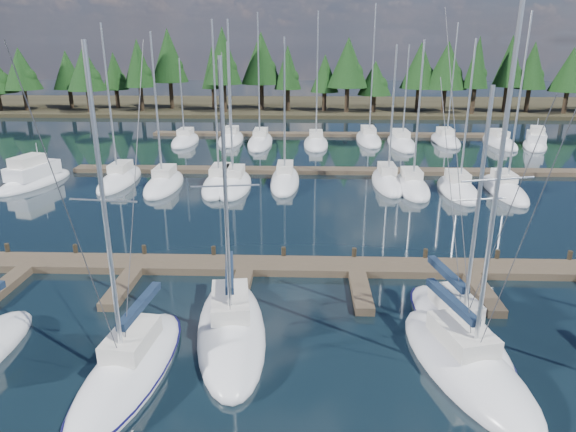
{
  "coord_description": "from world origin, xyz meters",
  "views": [
    {
      "loc": [
        -2.83,
        -7.85,
        11.99
      ],
      "look_at": [
        -3.85,
        22.0,
        1.75
      ],
      "focal_mm": 32.0,
      "sensor_mm": 36.0,
      "label": 1
    }
  ],
  "objects_px": {
    "motor_yacht_left": "(34,179)",
    "front_sailboat_3": "(465,364)",
    "front_sailboat_4": "(457,329)",
    "motor_yacht_right": "(535,143)",
    "main_dock": "(357,272)",
    "front_sailboat_1": "(130,369)",
    "front_sailboat_2": "(231,329)"
  },
  "relations": [
    {
      "from": "front_sailboat_3",
      "to": "front_sailboat_4",
      "type": "relative_size",
      "value": 1.24
    },
    {
      "from": "front_sailboat_4",
      "to": "motor_yacht_right",
      "type": "xyz_separation_m",
      "value": [
        20.74,
        41.93,
        0.17
      ]
    },
    {
      "from": "front_sailboat_4",
      "to": "motor_yacht_left",
      "type": "bearing_deg",
      "value": 142.47
    },
    {
      "from": "front_sailboat_1",
      "to": "motor_yacht_left",
      "type": "distance_m",
      "value": 31.75
    },
    {
      "from": "front_sailboat_2",
      "to": "motor_yacht_left",
      "type": "xyz_separation_m",
      "value": [
        -20.69,
        23.66,
        0.2
      ]
    },
    {
      "from": "front_sailboat_2",
      "to": "motor_yacht_right",
      "type": "relative_size",
      "value": 1.47
    },
    {
      "from": "motor_yacht_right",
      "to": "front_sailboat_3",
      "type": "bearing_deg",
      "value": -115.41
    },
    {
      "from": "front_sailboat_1",
      "to": "front_sailboat_2",
      "type": "distance_m",
      "value": 4.54
    },
    {
      "from": "front_sailboat_2",
      "to": "front_sailboat_3",
      "type": "relative_size",
      "value": 0.88
    },
    {
      "from": "motor_yacht_left",
      "to": "front_sailboat_1",
      "type": "bearing_deg",
      "value": -57.05
    },
    {
      "from": "front_sailboat_2",
      "to": "motor_yacht_right",
      "type": "height_order",
      "value": "front_sailboat_2"
    },
    {
      "from": "front_sailboat_3",
      "to": "motor_yacht_right",
      "type": "relative_size",
      "value": 1.67
    },
    {
      "from": "front_sailboat_1",
      "to": "motor_yacht_left",
      "type": "bearing_deg",
      "value": 122.95
    },
    {
      "from": "motor_yacht_left",
      "to": "front_sailboat_4",
      "type": "bearing_deg",
      "value": -37.53
    },
    {
      "from": "main_dock",
      "to": "motor_yacht_left",
      "type": "relative_size",
      "value": 4.89
    },
    {
      "from": "front_sailboat_4",
      "to": "motor_yacht_left",
      "type": "height_order",
      "value": "front_sailboat_4"
    },
    {
      "from": "main_dock",
      "to": "front_sailboat_2",
      "type": "xyz_separation_m",
      "value": [
        -5.92,
        -6.06,
        0.07
      ]
    },
    {
      "from": "main_dock",
      "to": "front_sailboat_2",
      "type": "bearing_deg",
      "value": -134.35
    },
    {
      "from": "front_sailboat_4",
      "to": "motor_yacht_right",
      "type": "relative_size",
      "value": 1.35
    },
    {
      "from": "motor_yacht_right",
      "to": "front_sailboat_4",
      "type": "bearing_deg",
      "value": -116.32
    },
    {
      "from": "motor_yacht_left",
      "to": "front_sailboat_2",
      "type": "bearing_deg",
      "value": -48.83
    },
    {
      "from": "front_sailboat_1",
      "to": "front_sailboat_4",
      "type": "bearing_deg",
      "value": 14.16
    },
    {
      "from": "front_sailboat_1",
      "to": "motor_yacht_left",
      "type": "relative_size",
      "value": 1.43
    },
    {
      "from": "front_sailboat_1",
      "to": "front_sailboat_3",
      "type": "xyz_separation_m",
      "value": [
        12.72,
        0.76,
        0.0
      ]
    },
    {
      "from": "front_sailboat_2",
      "to": "motor_yacht_left",
      "type": "relative_size",
      "value": 1.37
    },
    {
      "from": "front_sailboat_1",
      "to": "front_sailboat_2",
      "type": "relative_size",
      "value": 1.04
    },
    {
      "from": "front_sailboat_2",
      "to": "main_dock",
      "type": "bearing_deg",
      "value": 45.65
    },
    {
      "from": "main_dock",
      "to": "front_sailboat_4",
      "type": "distance_m",
      "value": 6.86
    },
    {
      "from": "front_sailboat_2",
      "to": "motor_yacht_left",
      "type": "height_order",
      "value": "front_sailboat_2"
    },
    {
      "from": "front_sailboat_3",
      "to": "motor_yacht_left",
      "type": "bearing_deg",
      "value": 139.2
    },
    {
      "from": "front_sailboat_4",
      "to": "motor_yacht_left",
      "type": "xyz_separation_m",
      "value": [
        -30.37,
        23.34,
        0.2
      ]
    },
    {
      "from": "motor_yacht_left",
      "to": "front_sailboat_3",
      "type": "bearing_deg",
      "value": -40.8
    }
  ]
}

